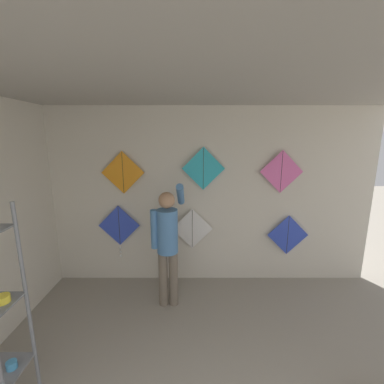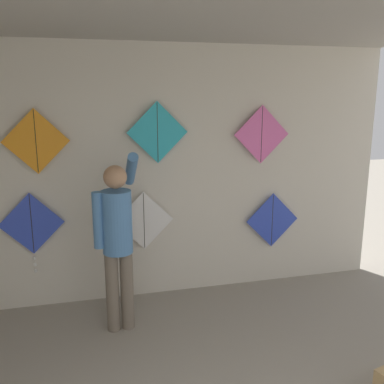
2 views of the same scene
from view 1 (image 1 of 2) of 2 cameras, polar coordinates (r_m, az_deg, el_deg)
back_panel at (r=4.09m, az=1.62°, el=-1.17°), size 5.47×0.06×2.80m
ceiling_slab at (r=2.17m, az=3.54°, el=24.89°), size 5.47×4.47×0.04m
shopkeeper at (r=3.56m, az=-5.62°, el=-10.34°), size 0.44×0.62×1.75m
kite_0 at (r=4.30m, az=-16.04°, el=-7.61°), size 0.66×0.04×0.87m
kite_1 at (r=4.15m, az=-0.12°, el=-8.16°), size 0.66×0.01×0.66m
kite_2 at (r=4.46m, az=20.33°, el=-8.93°), size 0.66×0.01×0.66m
kite_3 at (r=4.07m, az=-15.30°, el=4.16°), size 0.66×0.01×0.66m
kite_4 at (r=3.92m, az=2.36°, el=5.22°), size 0.66×0.01×0.66m
kite_5 at (r=4.15m, az=19.07°, el=4.28°), size 0.66×0.01×0.66m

